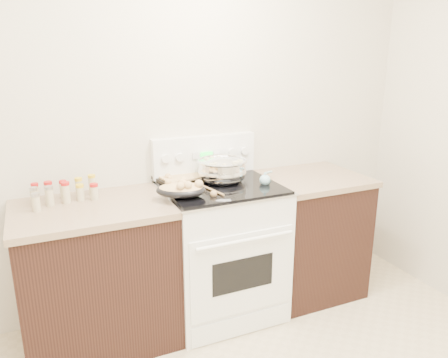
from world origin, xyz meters
TOP-DOWN VIEW (x-y plane):
  - room_shell at (0.00, 0.00)m, footprint 4.10×3.60m
  - counter_left at (-0.48, 1.43)m, footprint 0.93×0.67m
  - counter_right at (1.08, 1.43)m, footprint 0.73×0.67m
  - kitchen_range at (0.35, 1.42)m, footprint 0.78×0.73m
  - mixing_bowl at (0.39, 1.50)m, footprint 0.35×0.35m
  - roasting_pan at (0.03, 1.30)m, footprint 0.37×0.32m
  - baking_sheet at (0.20, 1.67)m, footprint 0.47×0.37m
  - wooden_spoon at (0.23, 1.28)m, footprint 0.08×0.28m
  - blue_ladle at (0.64, 1.34)m, footprint 0.19×0.21m
  - spice_jars at (-0.63, 1.57)m, footprint 0.39×0.23m

SIDE VIEW (x-z plane):
  - counter_left at x=-0.48m, z-range 0.00..0.92m
  - counter_right at x=1.08m, z-range 0.00..0.92m
  - kitchen_range at x=0.35m, z-range -0.12..1.10m
  - wooden_spoon at x=0.23m, z-range 0.93..0.98m
  - baking_sheet at x=0.20m, z-range 0.93..0.99m
  - blue_ladle at x=0.64m, z-range 0.93..1.02m
  - spice_jars at x=-0.63m, z-range 0.91..1.05m
  - roasting_pan at x=0.03m, z-range 0.93..1.05m
  - mixing_bowl at x=0.39m, z-range 0.92..1.12m
  - room_shell at x=0.00m, z-range 0.33..3.08m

